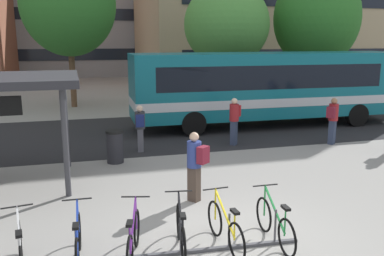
% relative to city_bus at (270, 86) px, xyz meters
% --- Properties ---
extents(ground, '(200.00, 200.00, 0.00)m').
position_rel_city_bus_xyz_m(ground, '(-5.35, -9.71, -1.78)').
color(ground, gray).
extents(bus_lane_asphalt, '(80.00, 7.20, 0.01)m').
position_rel_city_bus_xyz_m(bus_lane_asphalt, '(-5.35, 0.00, -1.77)').
color(bus_lane_asphalt, '#232326').
rests_on(bus_lane_asphalt, ground).
extents(city_bus, '(12.06, 2.70, 3.20)m').
position_rel_city_bus_xyz_m(city_bus, '(0.00, 0.00, 0.00)').
color(city_bus, '#0F6070').
rests_on(city_bus, ground).
extents(bike_rack, '(5.41, 0.37, 0.70)m').
position_rel_city_bus_xyz_m(bike_rack, '(-6.89, -9.95, -1.68)').
color(bike_rack, '#47474C').
rests_on(bike_rack, ground).
extents(parked_bicycle_white_0, '(0.52, 1.71, 0.99)m').
position_rel_city_bus_xyz_m(parked_bicycle_white_0, '(-9.12, -9.87, -1.39)').
color(parked_bicycle_white_0, black).
rests_on(parked_bicycle_white_0, ground).
extents(parked_bicycle_blue_1, '(0.52, 1.72, 0.99)m').
position_rel_city_bus_xyz_m(parked_bicycle_blue_1, '(-8.21, -9.81, -1.39)').
color(parked_bicycle_blue_1, black).
rests_on(parked_bicycle_blue_1, ground).
extents(parked_bicycle_purple_2, '(0.60, 1.68, 0.99)m').
position_rel_city_bus_xyz_m(parked_bicycle_purple_2, '(-7.28, -9.94, -1.39)').
color(parked_bicycle_purple_2, black).
rests_on(parked_bicycle_purple_2, ground).
extents(parked_bicycle_black_3, '(0.52, 1.71, 0.99)m').
position_rel_city_bus_xyz_m(parked_bicycle_black_3, '(-6.41, -9.88, -1.39)').
color(parked_bicycle_black_3, black).
rests_on(parked_bicycle_black_3, ground).
extents(parked_bicycle_yellow_4, '(0.52, 1.72, 0.99)m').
position_rel_city_bus_xyz_m(parked_bicycle_yellow_4, '(-5.59, -9.94, -1.39)').
color(parked_bicycle_yellow_4, black).
rests_on(parked_bicycle_yellow_4, ground).
extents(parked_bicycle_green_5, '(0.52, 1.72, 0.99)m').
position_rel_city_bus_xyz_m(parked_bicycle_green_5, '(-4.62, -10.02, -1.39)').
color(parked_bicycle_green_5, black).
rests_on(parked_bicycle_green_5, ground).
extents(commuter_maroon_pack_0, '(0.60, 0.56, 1.71)m').
position_rel_city_bus_xyz_m(commuter_maroon_pack_0, '(0.74, -3.70, -0.79)').
color(commuter_maroon_pack_0, '#2D3851').
rests_on(commuter_maroon_pack_0, ground).
extents(commuter_red_pack_1, '(0.57, 0.60, 1.72)m').
position_rel_city_bus_xyz_m(commuter_red_pack_1, '(-2.73, -2.83, -0.78)').
color(commuter_red_pack_1, '#2D3851').
rests_on(commuter_red_pack_1, ground).
extents(commuter_maroon_pack_2, '(0.56, 0.60, 1.68)m').
position_rel_city_bus_xyz_m(commuter_maroon_pack_2, '(-5.52, -7.64, -0.81)').
color(commuter_maroon_pack_2, '#47382D').
rests_on(commuter_maroon_pack_2, ground).
extents(commuter_navy_pack_3, '(0.38, 0.56, 1.61)m').
position_rel_city_bus_xyz_m(commuter_navy_pack_3, '(-6.16, -2.92, -0.85)').
color(commuter_navy_pack_3, '#565660').
rests_on(commuter_navy_pack_3, ground).
extents(trash_bin, '(0.55, 0.55, 1.03)m').
position_rel_city_bus_xyz_m(trash_bin, '(-7.10, -3.95, -1.26)').
color(trash_bin, '#232328').
rests_on(trash_bin, ground).
extents(street_tree_0, '(4.99, 4.99, 7.85)m').
position_rel_city_bus_xyz_m(street_tree_0, '(5.53, 5.70, 3.19)').
color(street_tree_0, brown).
rests_on(street_tree_0, ground).
extents(street_tree_2, '(4.71, 4.71, 6.84)m').
position_rel_city_bus_xyz_m(street_tree_2, '(-0.07, 5.61, 2.77)').
color(street_tree_2, brown).
rests_on(street_tree_2, ground).
extents(street_tree_3, '(5.10, 5.10, 8.46)m').
position_rel_city_bus_xyz_m(street_tree_3, '(-8.46, 7.55, 3.85)').
color(street_tree_3, brown).
rests_on(street_tree_3, ground).
extents(building_centre_block, '(17.57, 11.00, 11.31)m').
position_rel_city_bus_xyz_m(building_centre_block, '(-7.11, 30.77, 3.88)').
color(building_centre_block, gray).
rests_on(building_centre_block, ground).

